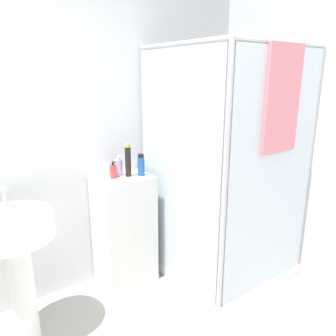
{
  "coord_description": "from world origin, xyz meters",
  "views": [
    {
      "loc": [
        -0.73,
        -0.66,
        1.67
      ],
      "look_at": [
        0.55,
        1.09,
        1.05
      ],
      "focal_mm": 35.0,
      "sensor_mm": 36.0,
      "label": 1
    }
  ],
  "objects": [
    {
      "name": "shampoo_bottle_tall_black",
      "position": [
        0.45,
        1.49,
        1.03
      ],
      "size": [
        0.05,
        0.05,
        0.25
      ],
      "color": "black",
      "rests_on": "vanity_cabinet"
    },
    {
      "name": "wall_back",
      "position": [
        0.0,
        1.7,
        1.25
      ],
      "size": [
        6.4,
        0.06,
        2.5
      ],
      "primitive_type": "cube",
      "color": "silver",
      "rests_on": "ground_plane"
    },
    {
      "name": "shower_enclosure",
      "position": [
        1.12,
        1.09,
        0.48
      ],
      "size": [
        0.98,
        1.01,
        1.88
      ],
      "color": "white",
      "rests_on": "ground_plane"
    },
    {
      "name": "soap_dispenser",
      "position": [
        0.34,
        1.51,
        0.96
      ],
      "size": [
        0.05,
        0.05,
        0.13
      ],
      "color": "red",
      "rests_on": "vanity_cabinet"
    },
    {
      "name": "shampoo_bottle_blue",
      "position": [
        0.54,
        1.44,
        0.99
      ],
      "size": [
        0.05,
        0.05,
        0.17
      ],
      "color": "#1E4C93",
      "rests_on": "vanity_cabinet"
    },
    {
      "name": "sink",
      "position": [
        -0.43,
        1.31,
        0.65
      ],
      "size": [
        0.47,
        0.47,
        1.01
      ],
      "color": "white",
      "rests_on": "ground_plane"
    },
    {
      "name": "vanity_cabinet",
      "position": [
        0.4,
        1.5,
        0.45
      ],
      "size": [
        0.43,
        0.35,
        0.91
      ],
      "color": "silver",
      "rests_on": "ground_plane"
    },
    {
      "name": "lotion_bottle_white",
      "position": [
        0.4,
        1.55,
        0.97
      ],
      "size": [
        0.06,
        0.06,
        0.16
      ],
      "color": "#B299C6",
      "rests_on": "vanity_cabinet"
    }
  ]
}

